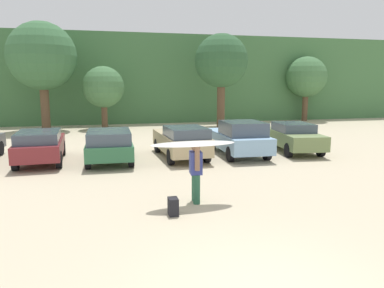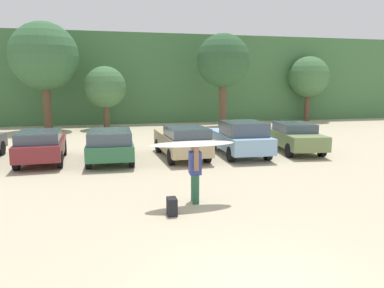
{
  "view_description": "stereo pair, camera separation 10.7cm",
  "coord_description": "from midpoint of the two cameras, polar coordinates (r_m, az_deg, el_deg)",
  "views": [
    {
      "loc": [
        -2.45,
        -4.99,
        3.31
      ],
      "look_at": [
        0.52,
        7.46,
        1.24
      ],
      "focal_mm": 34.64,
      "sensor_mm": 36.0,
      "label": 1
    },
    {
      "loc": [
        -2.34,
        -5.02,
        3.31
      ],
      "look_at": [
        0.52,
        7.46,
        1.24
      ],
      "focal_mm": 34.64,
      "sensor_mm": 36.0,
      "label": 2
    }
  ],
  "objects": [
    {
      "name": "surfboard_white",
      "position": [
        10.11,
        -0.07,
        0.02
      ],
      "size": [
        2.42,
        0.77,
        0.12
      ],
      "rotation": [
        0.0,
        0.0,
        3.18
      ],
      "color": "white"
    },
    {
      "name": "parked_car_forest_green",
      "position": [
        16.18,
        -12.8,
        -0.03
      ],
      "size": [
        1.96,
        4.21,
        1.42
      ],
      "rotation": [
        0.0,
        0.0,
        1.55
      ],
      "color": "#2D6642",
      "rests_on": "ground_plane"
    },
    {
      "name": "tree_center",
      "position": [
        28.51,
        -22.21,
        12.35
      ],
      "size": [
        4.74,
        4.74,
        7.61
      ],
      "color": "brown",
      "rests_on": "ground_plane"
    },
    {
      "name": "backpack_dropped",
      "position": [
        9.58,
        -3.24,
        -9.6
      ],
      "size": [
        0.24,
        0.34,
        0.45
      ],
      "color": "black",
      "rests_on": "ground_plane"
    },
    {
      "name": "hillside_ridge",
      "position": [
        37.43,
        -9.88,
        9.74
      ],
      "size": [
        108.0,
        12.0,
        7.5
      ],
      "primitive_type": "cube",
      "color": "#427042",
      "rests_on": "ground_plane"
    },
    {
      "name": "parked_car_maroon",
      "position": [
        16.91,
        -22.5,
        -0.14
      ],
      "size": [
        1.98,
        4.35,
        1.4
      ],
      "rotation": [
        0.0,
        0.0,
        1.62
      ],
      "color": "maroon",
      "rests_on": "ground_plane"
    },
    {
      "name": "parked_car_tan",
      "position": [
        16.66,
        -1.84,
        0.53
      ],
      "size": [
        1.95,
        4.51,
        1.5
      ],
      "rotation": [
        0.0,
        0.0,
        1.62
      ],
      "color": "tan",
      "rests_on": "ground_plane"
    },
    {
      "name": "tree_center_left",
      "position": [
        28.3,
        -13.59,
        8.47
      ],
      "size": [
        3.03,
        3.03,
        4.62
      ],
      "color": "brown",
      "rests_on": "ground_plane"
    },
    {
      "name": "parked_car_olive_green",
      "position": [
        18.99,
        15.13,
        1.15
      ],
      "size": [
        2.22,
        4.58,
        1.42
      ],
      "rotation": [
        0.0,
        0.0,
        1.45
      ],
      "color": "#6B7F4C",
      "rests_on": "ground_plane"
    },
    {
      "name": "person_adult",
      "position": [
        10.37,
        0.3,
        -3.81
      ],
      "size": [
        0.35,
        0.72,
        1.73
      ],
      "rotation": [
        0.0,
        0.0,
        3.05
      ],
      "color": "#26593F",
      "rests_on": "ground_plane"
    },
    {
      "name": "tree_right",
      "position": [
        35.27,
        17.11,
        9.79
      ],
      "size": [
        3.62,
        3.62,
        5.76
      ],
      "color": "brown",
      "rests_on": "ground_plane"
    },
    {
      "name": "parked_car_sky_blue",
      "position": [
        17.4,
        7.08,
        0.96
      ],
      "size": [
        1.99,
        4.59,
        1.64
      ],
      "rotation": [
        0.0,
        0.0,
        1.55
      ],
      "color": "#84ADD1",
      "rests_on": "ground_plane"
    },
    {
      "name": "tree_far_left",
      "position": [
        28.99,
        4.44,
        12.55
      ],
      "size": [
        4.07,
        4.07,
        7.11
      ],
      "color": "brown",
      "rests_on": "ground_plane"
    }
  ]
}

